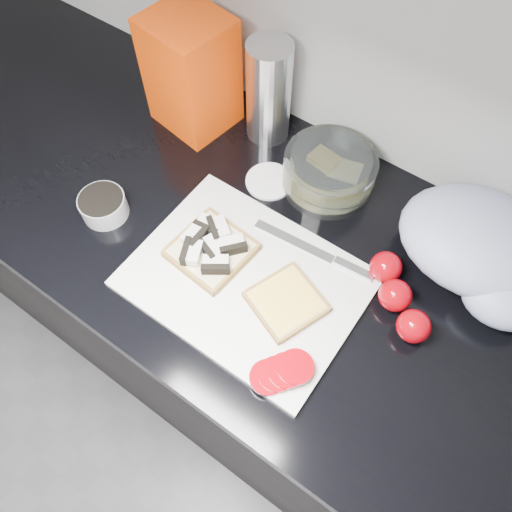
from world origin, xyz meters
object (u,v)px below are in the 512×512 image
(cutting_board, at_px, (246,280))
(glass_bowl, at_px, (329,172))
(steel_canister, at_px, (269,92))
(bread_bag, at_px, (192,73))

(cutting_board, bearing_deg, glass_bowl, 89.55)
(steel_canister, bearing_deg, cutting_board, -61.40)
(glass_bowl, height_order, bread_bag, bread_bag)
(cutting_board, xyz_separation_m, steel_canister, (-0.18, 0.32, 0.10))
(cutting_board, distance_m, steel_canister, 0.38)
(bread_bag, relative_size, steel_canister, 1.10)
(bread_bag, bearing_deg, cutting_board, -30.75)
(cutting_board, bearing_deg, steel_canister, 118.60)
(cutting_board, height_order, steel_canister, steel_canister)
(cutting_board, relative_size, steel_canister, 1.86)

